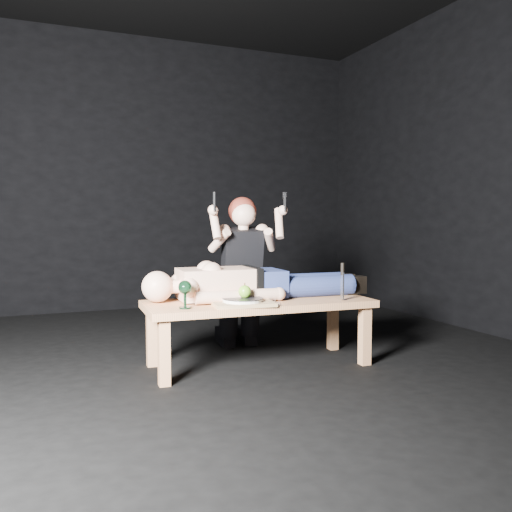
% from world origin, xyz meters
% --- Properties ---
extents(ground, '(5.00, 5.00, 0.00)m').
position_xyz_m(ground, '(0.00, 0.00, 0.00)').
color(ground, black).
rests_on(ground, ground).
extents(back_wall, '(5.00, 0.00, 5.00)m').
position_xyz_m(back_wall, '(0.00, 2.50, 1.50)').
color(back_wall, black).
rests_on(back_wall, ground).
extents(table, '(1.56, 0.64, 0.45)m').
position_xyz_m(table, '(0.26, -0.20, 0.23)').
color(table, tan).
rests_on(table, ground).
extents(lying_man, '(1.57, 0.54, 0.27)m').
position_xyz_m(lying_man, '(0.31, -0.08, 0.58)').
color(lying_man, beige).
rests_on(lying_man, table).
extents(kneeling_woman, '(0.72, 0.79, 1.20)m').
position_xyz_m(kneeling_woman, '(0.33, 0.35, 0.60)').
color(kneeling_woman, black).
rests_on(kneeling_woman, ground).
extents(serving_tray, '(0.42, 0.32, 0.02)m').
position_xyz_m(serving_tray, '(0.09, -0.35, 0.46)').
color(serving_tray, tan).
rests_on(serving_tray, table).
extents(plate, '(0.29, 0.29, 0.02)m').
position_xyz_m(plate, '(0.09, -0.35, 0.48)').
color(plate, white).
rests_on(plate, serving_tray).
extents(apple, '(0.08, 0.08, 0.08)m').
position_xyz_m(apple, '(0.11, -0.34, 0.53)').
color(apple, '#529F1E').
rests_on(apple, plate).
extents(goblet, '(0.09, 0.09, 0.18)m').
position_xyz_m(goblet, '(-0.29, -0.34, 0.54)').
color(goblet, black).
rests_on(goblet, table).
extents(fork_flat, '(0.02, 0.16, 0.01)m').
position_xyz_m(fork_flat, '(-0.07, -0.34, 0.45)').
color(fork_flat, '#B2B2B7').
rests_on(fork_flat, table).
extents(knife_flat, '(0.05, 0.16, 0.01)m').
position_xyz_m(knife_flat, '(0.32, -0.36, 0.45)').
color(knife_flat, '#B2B2B7').
rests_on(knife_flat, table).
extents(spoon_flat, '(0.13, 0.12, 0.01)m').
position_xyz_m(spoon_flat, '(0.28, -0.32, 0.45)').
color(spoon_flat, '#B2B2B7').
rests_on(spoon_flat, table).
extents(carving_knife, '(0.03, 0.04, 0.26)m').
position_xyz_m(carving_knife, '(0.79, -0.42, 0.58)').
color(carving_knife, '#B2B2B7').
rests_on(carving_knife, table).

